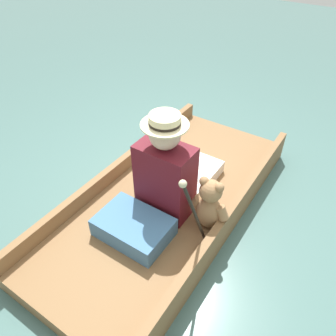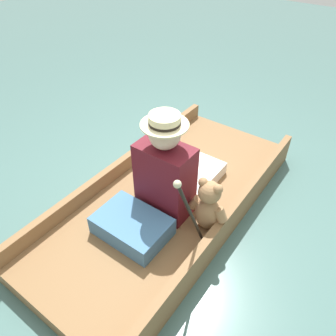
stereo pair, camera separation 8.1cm
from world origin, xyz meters
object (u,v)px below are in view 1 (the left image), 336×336
teddy_bear (209,205)px  walking_cane (194,211)px  seated_person (172,172)px  wine_glass (164,152)px

teddy_bear → walking_cane: (0.05, -0.34, 0.27)m
seated_person → wine_glass: size_ratio=3.61×
walking_cane → wine_glass: bearing=133.7°
seated_person → walking_cane: 0.59m
seated_person → walking_cane: seated_person is taller
seated_person → wine_glass: seated_person is taller
seated_person → walking_cane: bearing=-50.4°
seated_person → teddy_bear: seated_person is taller
teddy_bear → wine_glass: 0.81m
seated_person → wine_glass: 0.52m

